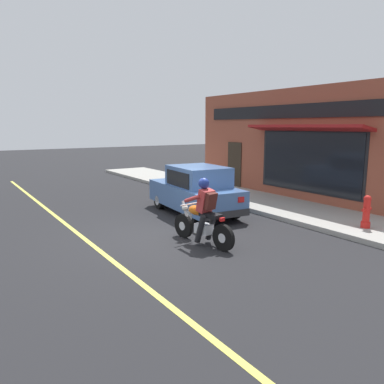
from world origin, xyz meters
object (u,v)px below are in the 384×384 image
Objects in this scene: motorcycle_with_rider at (203,217)px; fire_hydrant at (366,212)px; car_hatchback at (195,191)px; trash_bin at (178,175)px.

motorcycle_with_rider reaches higher than fire_hydrant.
car_hatchback reaches higher than fire_hydrant.
fire_hydrant is at bearing -87.31° from trash_bin.
car_hatchback is at bearing 59.32° from motorcycle_with_rider.
car_hatchback is at bearing -115.01° from trash_bin.
car_hatchback reaches higher than trash_bin.
car_hatchback is (1.60, 2.70, 0.09)m from motorcycle_with_rider.
trash_bin is (3.75, 7.31, -0.04)m from motorcycle_with_rider.
fire_hydrant is (4.17, -1.61, -0.11)m from motorcycle_with_rider.
motorcycle_with_rider is 2.06× the size of trash_bin.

